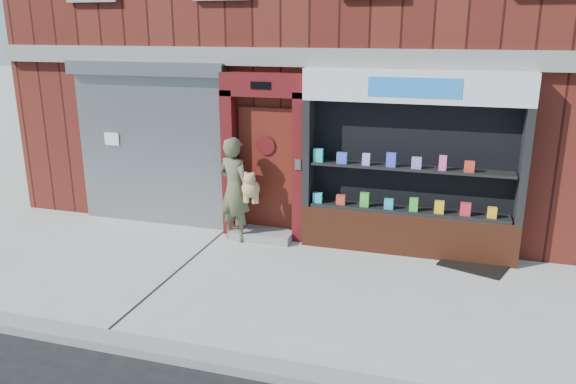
% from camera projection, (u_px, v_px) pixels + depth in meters
% --- Properties ---
extents(ground, '(80.00, 80.00, 0.00)m').
position_uv_depth(ground, '(272.00, 284.00, 8.25)').
color(ground, '#9E9E99').
rests_on(ground, ground).
extents(curb, '(60.00, 0.30, 0.12)m').
position_uv_depth(curb, '(212.00, 360.00, 6.26)').
color(curb, gray).
rests_on(curb, ground).
extents(building, '(12.00, 8.16, 8.00)m').
position_uv_depth(building, '(354.00, 10.00, 12.62)').
color(building, '#4D1711').
rests_on(building, ground).
extents(shutter_bay, '(3.10, 0.30, 3.04)m').
position_uv_depth(shutter_bay, '(150.00, 134.00, 10.36)').
color(shutter_bay, gray).
rests_on(shutter_bay, ground).
extents(red_door_bay, '(1.52, 0.58, 2.90)m').
position_uv_depth(red_door_bay, '(264.00, 157.00, 9.75)').
color(red_door_bay, '#4B0C0F').
rests_on(red_door_bay, ground).
extents(pharmacy_bay, '(3.50, 0.41, 3.00)m').
position_uv_depth(pharmacy_bay, '(410.00, 173.00, 9.04)').
color(pharmacy_bay, maroon).
rests_on(pharmacy_bay, ground).
extents(woman, '(0.89, 0.65, 1.84)m').
position_uv_depth(woman, '(236.00, 189.00, 9.72)').
color(woman, '#505337').
rests_on(woman, ground).
extents(doormat, '(1.15, 0.97, 0.02)m').
position_uv_depth(doormat, '(474.00, 265.00, 8.88)').
color(doormat, black).
rests_on(doormat, ground).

